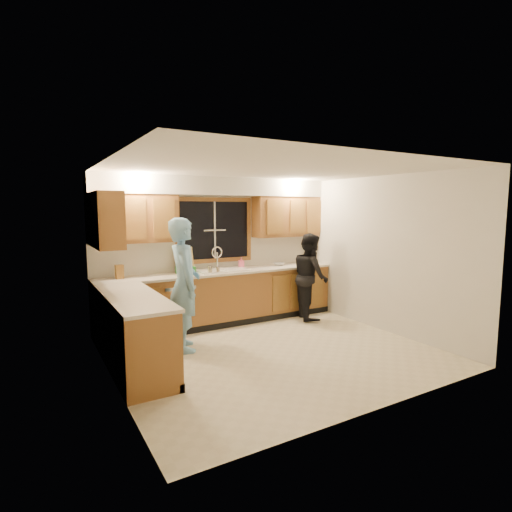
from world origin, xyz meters
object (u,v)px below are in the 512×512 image
at_px(man, 184,284).
at_px(woman, 310,276).
at_px(dish_crate, 186,270).
at_px(knife_block, 119,272).
at_px(bowl, 279,264).
at_px(stove, 146,347).
at_px(soap_bottle, 241,263).
at_px(sink, 222,274).
at_px(dishwasher, 175,306).

relative_size(man, woman, 1.20).
relative_size(man, dish_crate, 6.99).
bearing_deg(man, knife_block, 44.95).
height_order(man, woman, man).
bearing_deg(man, bowl, -55.99).
xyz_separation_m(stove, soap_bottle, (2.23, 1.93, 0.57)).
height_order(knife_block, soap_bottle, knife_block).
bearing_deg(bowl, man, -156.71).
relative_size(sink, knife_block, 4.09).
height_order(dishwasher, man, man).
bearing_deg(dishwasher, bowl, 1.58).
bearing_deg(woman, dishwasher, 98.66).
bearing_deg(dish_crate, stove, -122.32).
bearing_deg(dish_crate, woman, -12.45).
height_order(dishwasher, bowl, bowl).
distance_m(stove, bowl, 3.56).
xyz_separation_m(dishwasher, stove, (-0.95, -1.81, 0.04)).
bearing_deg(dishwasher, sink, 0.99).
bearing_deg(sink, dishwasher, -179.01).
relative_size(dishwasher, bowl, 4.00).
relative_size(man, soap_bottle, 9.40).
bearing_deg(dishwasher, stove, -117.69).
distance_m(sink, dish_crate, 0.68).
bearing_deg(dish_crate, sink, 2.63).
bearing_deg(dish_crate, bowl, 2.23).
bearing_deg(knife_block, dishwasher, -11.59).
xyz_separation_m(man, dish_crate, (0.34, 0.87, 0.05)).
distance_m(man, dish_crate, 0.94).
relative_size(stove, soap_bottle, 4.56).
xyz_separation_m(woman, dish_crate, (-2.17, 0.48, 0.21)).
bearing_deg(bowl, dish_crate, -177.77).
bearing_deg(stove, knife_block, 86.35).
xyz_separation_m(man, bowl, (2.20, 0.95, 0.02)).
height_order(sink, stove, sink).
relative_size(man, bowl, 9.04).
height_order(woman, dish_crate, woman).
relative_size(sink, dishwasher, 1.05).
bearing_deg(woman, knife_block, 99.99).
distance_m(knife_block, soap_bottle, 2.11).
bearing_deg(dishwasher, knife_block, 173.31).
distance_m(dish_crate, bowl, 1.86).
height_order(stove, bowl, bowl).
relative_size(stove, woman, 0.58).
bearing_deg(bowl, knife_block, 179.18).
distance_m(stove, knife_block, 2.00).
xyz_separation_m(stove, bowl, (2.99, 1.87, 0.50)).
height_order(dishwasher, knife_block, knife_block).
xyz_separation_m(sink, soap_bottle, (0.43, 0.11, 0.15)).
distance_m(stove, dish_crate, 2.19).
bearing_deg(bowl, woman, -60.19).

